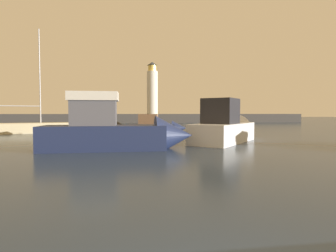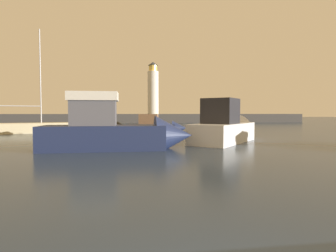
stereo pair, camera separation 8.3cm
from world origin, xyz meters
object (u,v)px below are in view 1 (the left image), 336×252
(motorboat_6, at_px, (123,132))
(sailboat_moored, at_px, (33,128))
(motorboat_3, at_px, (158,127))
(motorboat_2, at_px, (229,128))
(lighthouse, at_px, (152,89))
(motorboat_1, at_px, (105,132))

(motorboat_6, distance_m, sailboat_moored, 17.08)
(motorboat_3, distance_m, motorboat_6, 13.49)
(motorboat_2, relative_size, motorboat_3, 1.23)
(motorboat_3, relative_size, sailboat_moored, 0.61)
(lighthouse, distance_m, motorboat_2, 40.57)
(motorboat_1, xyz_separation_m, motorboat_6, (1.59, -7.13, 0.47))
(motorboat_1, relative_size, sailboat_moored, 0.60)
(motorboat_1, height_order, motorboat_3, motorboat_3)
(motorboat_2, bearing_deg, motorboat_6, -155.08)
(motorboat_3, bearing_deg, sailboat_moored, 174.96)
(motorboat_2, height_order, motorboat_3, motorboat_2)
(motorboat_2, distance_m, sailboat_moored, 20.24)
(motorboat_1, distance_m, sailboat_moored, 10.60)
(motorboat_3, bearing_deg, motorboat_1, -130.58)
(lighthouse, xyz_separation_m, motorboat_3, (-1.98, -30.58, -6.57))
(motorboat_1, bearing_deg, motorboat_3, 49.42)
(motorboat_1, height_order, motorboat_2, motorboat_2)
(motorboat_3, xyz_separation_m, sailboat_moored, (-12.97, 1.14, -0.04))
(motorboat_1, bearing_deg, lighthouse, 79.09)
(motorboat_1, relative_size, motorboat_3, 1.00)
(motorboat_2, xyz_separation_m, sailboat_moored, (-17.25, 10.58, -0.38))
(lighthouse, xyz_separation_m, motorboat_2, (2.29, -40.02, -6.23))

